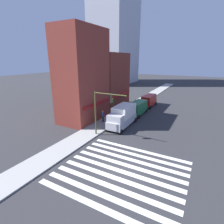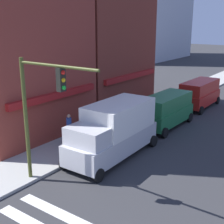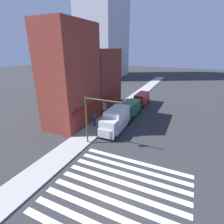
# 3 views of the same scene
# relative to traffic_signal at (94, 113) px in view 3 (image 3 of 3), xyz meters

# --- Properties ---
(ground_plane) EXTENTS (200.00, 200.00, 0.00)m
(ground_plane) POSITION_rel_traffic_signal_xyz_m (-5.48, -5.38, -4.00)
(ground_plane) COLOR #2D2D30
(sidewalk_left) EXTENTS (120.00, 3.00, 0.15)m
(sidewalk_left) POSITION_rel_traffic_signal_xyz_m (-5.48, 2.12, -3.92)
(sidewalk_left) COLOR #9E9E99
(sidewalk_left) RESTS_ON ground_plane
(crosswalk_stripes) EXTENTS (9.10, 10.80, 0.01)m
(crosswalk_stripes) POSITION_rel_traffic_signal_xyz_m (-5.48, -5.38, -3.99)
(crosswalk_stripes) COLOR silver
(crosswalk_stripes) RESTS_ON ground_plane
(storefront_row) EXTENTS (16.94, 5.30, 14.11)m
(storefront_row) POSITION_rel_traffic_signal_xyz_m (8.04, 6.11, 2.31)
(storefront_row) COLOR maroon
(storefront_row) RESTS_ON ground_plane
(traffic_signal) EXTENTS (0.32, 4.37, 5.85)m
(traffic_signal) POSITION_rel_traffic_signal_xyz_m (0.00, 0.00, 0.00)
(traffic_signal) COLOR #474C1E
(traffic_signal) RESTS_ON ground_plane
(box_truck_silver) EXTENTS (6.24, 2.42, 3.04)m
(box_truck_silver) POSITION_rel_traffic_signal_xyz_m (4.52, -0.68, -2.41)
(box_truck_silver) COLOR #B7B7BC
(box_truck_silver) RESTS_ON ground_plane
(van_green) EXTENTS (5.05, 2.22, 2.34)m
(van_green) POSITION_rel_traffic_signal_xyz_m (10.94, -0.68, -2.71)
(van_green) COLOR #1E6638
(van_green) RESTS_ON ground_plane
(van_red) EXTENTS (5.03, 2.22, 2.34)m
(van_red) POSITION_rel_traffic_signal_xyz_m (17.50, -0.68, -2.71)
(van_red) COLOR #B21E19
(van_red) RESTS_ON ground_plane
(pedestrian_blue_shirt) EXTENTS (0.32, 0.32, 1.77)m
(pedestrian_blue_shirt) POSITION_rel_traffic_signal_xyz_m (4.42, 2.61, -2.92)
(pedestrian_blue_shirt) COLOR #23232D
(pedestrian_blue_shirt) RESTS_ON sidewalk_left
(pedestrian_orange_vest) EXTENTS (0.32, 0.32, 1.77)m
(pedestrian_orange_vest) POSITION_rel_traffic_signal_xyz_m (14.45, 1.13, -2.92)
(pedestrian_orange_vest) COLOR #23232D
(pedestrian_orange_vest) RESTS_ON sidewalk_left
(fire_hydrant) EXTENTS (0.24, 0.24, 0.84)m
(fire_hydrant) POSITION_rel_traffic_signal_xyz_m (2.79, 1.02, -3.38)
(fire_hydrant) COLOR red
(fire_hydrant) RESTS_ON sidewalk_left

